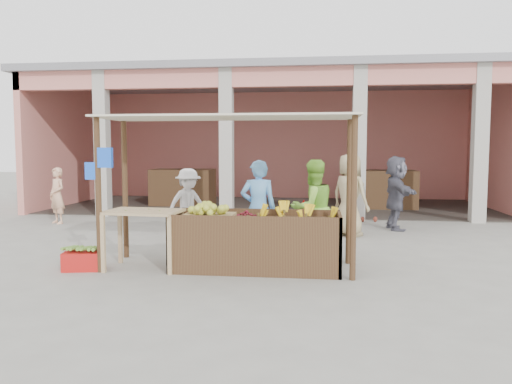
# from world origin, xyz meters

# --- Properties ---
(ground) EXTENTS (60.00, 60.00, 0.00)m
(ground) POSITION_xyz_m (0.00, 0.00, 0.00)
(ground) COLOR gray
(ground) RESTS_ON ground
(market_building) EXTENTS (14.40, 6.40, 4.20)m
(market_building) POSITION_xyz_m (0.05, 8.93, 2.70)
(market_building) COLOR tan
(market_building) RESTS_ON ground
(fruit_stall) EXTENTS (2.60, 0.95, 0.80)m
(fruit_stall) POSITION_xyz_m (0.50, 0.00, 0.40)
(fruit_stall) COLOR #4B361E
(fruit_stall) RESTS_ON ground
(stall_awning) EXTENTS (4.09, 1.35, 2.39)m
(stall_awning) POSITION_xyz_m (-0.01, 0.06, 1.98)
(stall_awning) COLOR #4B361E
(stall_awning) RESTS_ON ground
(banana_heap) EXTENTS (1.20, 0.66, 0.22)m
(banana_heap) POSITION_xyz_m (1.07, -0.05, 0.91)
(banana_heap) COLOR gold
(banana_heap) RESTS_ON fruit_stall
(melon_tray) EXTENTS (0.78, 0.67, 0.21)m
(melon_tray) POSITION_xyz_m (-0.25, 0.00, 0.90)
(melon_tray) COLOR #A18553
(melon_tray) RESTS_ON fruit_stall
(berry_heap) EXTENTS (0.42, 0.34, 0.13)m
(berry_heap) POSITION_xyz_m (0.35, -0.06, 0.87)
(berry_heap) COLOR maroon
(berry_heap) RESTS_ON fruit_stall
(side_table) EXTENTS (1.20, 0.86, 0.92)m
(side_table) POSITION_xyz_m (-1.26, -0.15, 0.78)
(side_table) COLOR tan
(side_table) RESTS_ON ground
(papaya_pile) EXTENTS (0.68, 0.39, 0.19)m
(papaya_pile) POSITION_xyz_m (-1.26, -0.15, 1.02)
(papaya_pile) COLOR #558E2E
(papaya_pile) RESTS_ON side_table
(red_crate) EXTENTS (0.62, 0.50, 0.29)m
(red_crate) POSITION_xyz_m (-2.19, -0.34, 0.14)
(red_crate) COLOR red
(red_crate) RESTS_ON ground
(plantain_bundle) EXTENTS (0.42, 0.30, 0.08)m
(plantain_bundle) POSITION_xyz_m (-2.19, -0.34, 0.33)
(plantain_bundle) COLOR olive
(plantain_bundle) RESTS_ON red_crate
(produce_sacks) EXTENTS (0.74, 0.46, 0.56)m
(produce_sacks) POSITION_xyz_m (2.76, 5.35, 0.28)
(produce_sacks) COLOR maroon
(produce_sacks) RESTS_ON ground
(vendor_blue) EXTENTS (0.73, 0.58, 1.80)m
(vendor_blue) POSITION_xyz_m (0.42, 0.94, 0.90)
(vendor_blue) COLOR #61A6E9
(vendor_blue) RESTS_ON ground
(vendor_green) EXTENTS (0.99, 0.87, 1.79)m
(vendor_green) POSITION_xyz_m (1.36, 1.05, 0.89)
(vendor_green) COLOR #91DA42
(vendor_green) RESTS_ON ground
(motorcycle) EXTENTS (0.63, 1.75, 0.91)m
(motorcycle) POSITION_xyz_m (0.72, 2.04, 0.45)
(motorcycle) COLOR #A90503
(motorcycle) RESTS_ON ground
(shopper_a) EXTENTS (1.11, 1.06, 1.59)m
(shopper_a) POSITION_xyz_m (-1.22, 2.40, 0.80)
(shopper_a) COLOR silver
(shopper_a) RESTS_ON ground
(shopper_c) EXTENTS (1.13, 1.08, 1.97)m
(shopper_c) POSITION_xyz_m (2.13, 3.24, 0.98)
(shopper_c) COLOR tan
(shopper_c) RESTS_ON ground
(shopper_d) EXTENTS (0.87, 1.74, 1.81)m
(shopper_d) POSITION_xyz_m (3.25, 4.22, 0.91)
(shopper_d) COLOR #52515F
(shopper_d) RESTS_ON ground
(shopper_e) EXTENTS (0.68, 0.64, 1.47)m
(shopper_e) POSITION_xyz_m (-5.05, 4.15, 0.74)
(shopper_e) COLOR #E8AA84
(shopper_e) RESTS_ON ground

